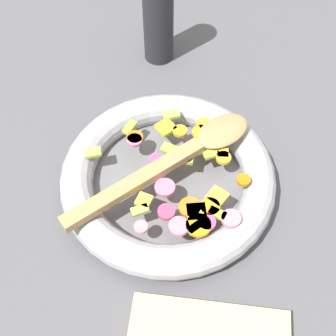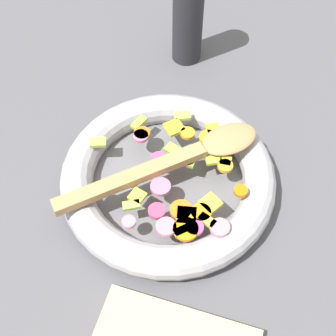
{
  "view_description": "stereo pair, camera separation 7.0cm",
  "coord_description": "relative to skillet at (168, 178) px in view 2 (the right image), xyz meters",
  "views": [
    {
      "loc": [
        -0.05,
        0.39,
        0.62
      ],
      "look_at": [
        0.0,
        0.0,
        0.05
      ],
      "focal_mm": 50.0,
      "sensor_mm": 36.0,
      "label": 1
    },
    {
      "loc": [
        -0.12,
        0.38,
        0.62
      ],
      "look_at": [
        0.0,
        0.0,
        0.05
      ],
      "focal_mm": 50.0,
      "sensor_mm": 36.0,
      "label": 2
    }
  ],
  "objects": [
    {
      "name": "wooden_spoon",
      "position": [
        -0.02,
        -0.01,
        0.04
      ],
      "size": [
        0.26,
        0.25,
        0.01
      ],
      "color": "#A87F51",
      "rests_on": "chopped_vegetables"
    },
    {
      "name": "ground_plane",
      "position": [
        0.0,
        0.0,
        -0.02
      ],
      "size": [
        4.0,
        4.0,
        0.0
      ],
      "primitive_type": "plane",
      "color": "#4C4C51"
    },
    {
      "name": "skillet",
      "position": [
        0.0,
        0.0,
        0.0
      ],
      "size": [
        0.33,
        0.33,
        0.05
      ],
      "color": "slate",
      "rests_on": "ground_plane"
    },
    {
      "name": "chopped_vegetables",
      "position": [
        -0.02,
        0.02,
        0.03
      ],
      "size": [
        0.25,
        0.23,
        0.01
      ],
      "color": "orange",
      "rests_on": "skillet"
    },
    {
      "name": "pepper_mill",
      "position": [
        0.05,
        -0.3,
        0.09
      ],
      "size": [
        0.06,
        0.06,
        0.23
      ],
      "color": "#232328",
      "rests_on": "ground_plane"
    }
  ]
}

